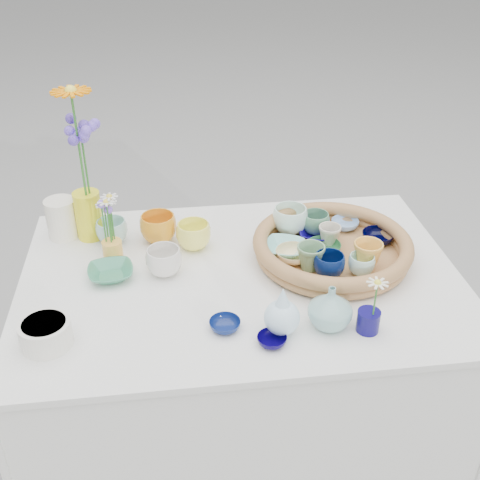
{
  "coord_description": "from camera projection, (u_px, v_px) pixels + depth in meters",
  "views": [
    {
      "loc": [
        -0.18,
        -1.42,
        1.75
      ],
      "look_at": [
        0.0,
        0.02,
        0.87
      ],
      "focal_mm": 45.0,
      "sensor_mm": 36.0,
      "label": 1
    }
  ],
  "objects": [
    {
      "name": "ground",
      "position": [
        241.0,
        452.0,
        2.13
      ],
      "size": [
        80.0,
        80.0,
        0.0
      ],
      "primitive_type": "plane",
      "color": "gray"
    },
    {
      "name": "display_table",
      "position": [
        241.0,
        452.0,
        2.13
      ],
      "size": [
        1.26,
        0.86,
        0.77
      ],
      "primitive_type": null,
      "color": "white",
      "rests_on": "ground"
    },
    {
      "name": "wicker_tray",
      "position": [
        332.0,
        248.0,
        1.79
      ],
      "size": [
        0.47,
        0.47,
        0.08
      ],
      "primitive_type": null,
      "color": "#986C3F",
      "rests_on": "display_table"
    },
    {
      "name": "tray_ceramic_0",
      "position": [
        318.0,
        234.0,
        1.87
      ],
      "size": [
        0.15,
        0.15,
        0.03
      ],
      "primitive_type": "imported",
      "rotation": [
        0.0,
        0.0,
        -0.41
      ],
      "color": "#110772",
      "rests_on": "wicker_tray"
    },
    {
      "name": "tray_ceramic_1",
      "position": [
        378.0,
        237.0,
        1.85
      ],
      "size": [
        0.11,
        0.11,
        0.03
      ],
      "primitive_type": "imported",
      "rotation": [
        0.0,
        0.0,
        -0.09
      ],
      "color": "black",
      "rests_on": "wicker_tray"
    },
    {
      "name": "tray_ceramic_2",
      "position": [
        367.0,
        255.0,
        1.72
      ],
      "size": [
        0.11,
        0.11,
        0.08
      ],
      "primitive_type": "imported",
      "rotation": [
        0.0,
        0.0,
        -0.4
      ],
      "color": "#F9B246",
      "rests_on": "wicker_tray"
    },
    {
      "name": "tray_ceramic_3",
      "position": [
        324.0,
        249.0,
        1.79
      ],
      "size": [
        0.11,
        0.11,
        0.03
      ],
      "primitive_type": "imported",
      "rotation": [
        0.0,
        0.0,
        0.13
      ],
      "color": "#2C6E3D",
      "rests_on": "wicker_tray"
    },
    {
      "name": "tray_ceramic_4",
      "position": [
        311.0,
        257.0,
        1.71
      ],
      "size": [
        0.09,
        0.09,
        0.08
      ],
      "primitive_type": "imported",
      "rotation": [
        0.0,
        0.0,
        -0.05
      ],
      "color": "#72A272",
      "rests_on": "wicker_tray"
    },
    {
      "name": "tray_ceramic_5",
      "position": [
        285.0,
        248.0,
        1.79
      ],
      "size": [
        0.16,
        0.16,
        0.03
      ],
      "primitive_type": "imported",
      "rotation": [
        0.0,
        0.0,
        -0.4
      ],
      "color": "#89DDD8",
      "rests_on": "wicker_tray"
    },
    {
      "name": "tray_ceramic_6",
      "position": [
        290.0,
        220.0,
        1.88
      ],
      "size": [
        0.12,
        0.12,
        0.09
      ],
      "primitive_type": "imported",
      "rotation": [
        0.0,
        0.0,
        -0.12
      ],
      "color": "white",
      "rests_on": "wicker_tray"
    },
    {
      "name": "tray_ceramic_7",
      "position": [
        329.0,
        236.0,
        1.82
      ],
      "size": [
        0.08,
        0.08,
        0.06
      ],
      "primitive_type": "imported",
      "rotation": [
        0.0,
        0.0,
        0.13
      ],
      "color": "beige",
      "rests_on": "wicker_tray"
    },
    {
      "name": "tray_ceramic_8",
      "position": [
        345.0,
        224.0,
        1.92
      ],
      "size": [
        0.12,
        0.12,
        0.03
      ],
      "primitive_type": "imported",
      "rotation": [
        0.0,
        0.0,
        0.42
      ],
      "color": "#82A9DB",
      "rests_on": "wicker_tray"
    },
    {
      "name": "tray_ceramic_9",
      "position": [
        329.0,
        265.0,
        1.68
      ],
      "size": [
        0.1,
        0.1,
        0.07
      ],
      "primitive_type": "imported",
      "rotation": [
        0.0,
        0.0,
        0.2
      ],
      "color": "#05164A",
      "rests_on": "wicker_tray"
    },
    {
      "name": "tray_ceramic_10",
      "position": [
        293.0,
        255.0,
        1.76
      ],
      "size": [
        0.11,
        0.11,
        0.03
      ],
      "primitive_type": "imported",
      "rotation": [
        0.0,
        0.0,
        -0.01
      ],
      "color": "#FFDA95",
      "rests_on": "wicker_tray"
    },
    {
      "name": "tray_ceramic_11",
      "position": [
        361.0,
        265.0,
        1.69
      ],
      "size": [
        0.1,
        0.1,
        0.06
      ],
      "primitive_type": "imported",
      "rotation": [
        0.0,
        0.0,
        0.36
      ],
      "color": "#B5EBE0",
      "rests_on": "wicker_tray"
    },
    {
      "name": "tray_ceramic_12",
      "position": [
        315.0,
        223.0,
        1.88
      ],
      "size": [
        0.09,
        0.09,
        0.07
      ],
      "primitive_type": "imported",
      "rotation": [
        0.0,
        0.0,
        0.09
      ],
      "color": "#57906B",
      "rests_on": "wicker_tray"
    },
    {
      "name": "loose_ceramic_0",
      "position": [
        158.0,
        228.0,
        1.87
      ],
      "size": [
        0.13,
        0.13,
        0.09
      ],
      "primitive_type": "imported",
      "rotation": [
        0.0,
        0.0,
        -0.15
      ],
      "color": "orange",
      "rests_on": "display_table"
    },
    {
      "name": "loose_ceramic_1",
      "position": [
        194.0,
        236.0,
        1.84
      ],
      "size": [
        0.11,
        0.11,
        0.08
      ],
      "primitive_type": "imported",
      "rotation": [
        0.0,
        0.0,
        0.07
      ],
      "color": "#FFFA5E",
      "rests_on": "display_table"
    },
    {
      "name": "loose_ceramic_2",
      "position": [
        111.0,
        273.0,
        1.71
      ],
      "size": [
        0.14,
        0.14,
        0.03
      ],
      "primitive_type": "imported",
      "rotation": [
        0.0,
        0.0,
        0.12
      ],
      "color": "#398763",
      "rests_on": "display_table"
    },
    {
      "name": "loose_ceramic_3",
      "position": [
        164.0,
        261.0,
        1.72
      ],
      "size": [
        0.13,
        0.13,
        0.08
      ],
      "primitive_type": "imported",
      "rotation": [
        0.0,
        0.0,
        -0.28
      ],
      "color": "silver",
      "rests_on": "display_table"
    },
    {
      "name": "loose_ceramic_4",
      "position": [
        225.0,
        325.0,
        1.52
      ],
      "size": [
        0.08,
        0.08,
        0.03
      ],
      "primitive_type": "imported",
      "rotation": [
        0.0,
        0.0,
        0.03
      ],
      "color": "navy",
      "rests_on": "display_table"
    },
    {
      "name": "loose_ceramic_5",
      "position": [
        112.0,
        231.0,
        1.87
      ],
      "size": [
        0.1,
        0.1,
        0.08
      ],
      "primitive_type": "imported",
      "rotation": [
        0.0,
        0.0,
        0.04
      ],
      "color": "#9BCCC7",
      "rests_on": "display_table"
    },
    {
      "name": "loose_ceramic_6",
      "position": [
        272.0,
        340.0,
        1.47
      ],
      "size": [
        0.09,
        0.09,
        0.02
      ],
      "primitive_type": "imported",
      "rotation": [
        0.0,
        0.0,
        0.3
      ],
      "color": "#07003E",
      "rests_on": "display_table"
    },
    {
      "name": "fluted_bowl",
      "position": [
        46.0,
        333.0,
        1.46
      ],
      "size": [
        0.14,
        0.14,
        0.07
      ],
      "primitive_type": null,
      "rotation": [
        0.0,
        0.0,
        0.11
      ],
      "color": "silver",
      "rests_on": "display_table"
    },
    {
      "name": "bud_vase_paleblue",
      "position": [
        282.0,
        310.0,
        1.48
      ],
      "size": [
        0.09,
        0.09,
        0.14
      ],
      "primitive_type": null,
      "rotation": [
        0.0,
        0.0,
        0.0
      ],
      "color": "#C6ECFE",
      "rests_on": "display_table"
    },
    {
      "name": "bud_vase_seafoam",
      "position": [
        330.0,
        307.0,
        1.51
      ],
      "size": [
        0.14,
        0.14,
        0.12
      ],
      "primitive_type": "imported",
      "rotation": [
        0.0,
        0.0,
        -0.32
      ],
      "color": "#85B7B2",
      "rests_on": "display_table"
    },
    {
      "name": "bud_vase_cobalt",
      "position": [
        368.0,
        321.0,
        1.51
      ],
      "size": [
        0.08,
        0.08,
        0.06
      ],
      "primitive_type": "cylinder",
      "rotation": [
        0.0,
        0.0,
        -0.39
      ],
      "color": "#0E0953",
      "rests_on": "display_table"
    },
    {
      "name": "single_daisy",
      "position": [
        375.0,
        299.0,
        1.46
      ],
      "size": [
        0.07,
        0.07,
        0.11
      ],
      "primitive_type": null,
      "rotation": [
        0.0,
        0.0,
        0.1
      ],
      "color": "white",
      "rests_on": "bud_vase_cobalt"
    },
    {
      "name": "tall_vase_yellow",
      "position": [
        89.0,
        215.0,
        1.87
      ],
      "size": [
        0.09,
        0.09,
        0.16
      ],
      "primitive_type": "cylinder",
      "rotation": [
        0.0,
        0.0,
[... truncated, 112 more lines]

